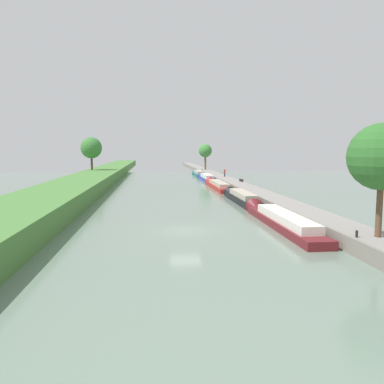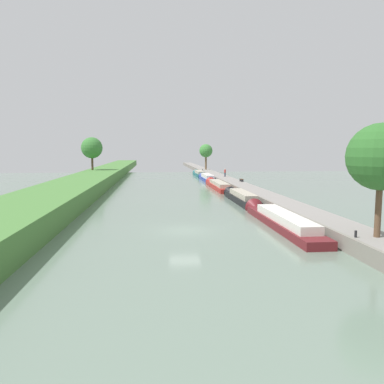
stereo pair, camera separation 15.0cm
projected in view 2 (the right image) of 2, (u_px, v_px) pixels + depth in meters
ground_plane at (185, 231)px, 30.57m from camera, size 160.00×160.00×0.00m
left_grassy_bank at (8, 221)px, 29.09m from camera, size 7.61×260.00×2.08m
right_towpath at (321, 222)px, 31.65m from camera, size 3.09×260.00×1.04m
stone_quay at (302, 222)px, 31.48m from camera, size 0.25×260.00×1.09m
narrowboat_maroon at (279, 219)px, 32.67m from camera, size 2.09×16.76×1.99m
narrowboat_black at (240, 197)px, 47.54m from camera, size 1.89×13.53×1.92m
narrowboat_red at (218, 185)px, 64.19m from camera, size 2.02×16.91×1.92m
narrowboat_blue at (207, 178)px, 79.78m from camera, size 1.89×14.26×2.00m
narrowboat_teal at (199, 174)px, 93.51m from camera, size 1.92×13.23×1.91m
tree_rightbank_near at (381, 157)px, 23.38m from camera, size 4.23×4.23×7.23m
tree_rightbank_midnear at (206, 151)px, 103.46m from camera, size 3.64×3.64×7.04m
tree_leftbank_downstream at (92, 148)px, 82.29m from camera, size 4.64×4.64×7.20m
person_walking at (225, 172)px, 76.72m from camera, size 0.34×0.34×1.66m
mooring_bollard_near at (356, 234)px, 23.80m from camera, size 0.16×0.16×0.45m
mooring_bollard_far at (203, 170)px, 99.40m from camera, size 0.16×0.16×0.45m
park_bench at (242, 180)px, 65.13m from camera, size 0.44×1.50×0.47m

